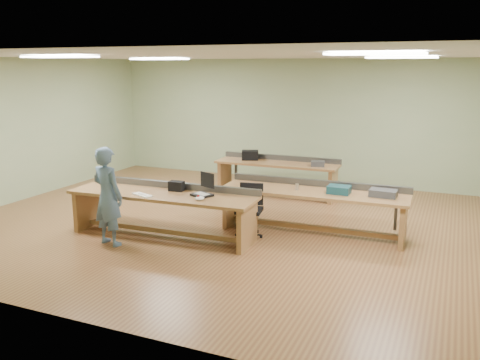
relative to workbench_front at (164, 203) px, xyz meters
The scene contains 22 objects.
floor 1.50m from the workbench_front, 48.46° to the left, with size 10.00×10.00×0.00m, color brown.
ceiling 2.80m from the workbench_front, 48.46° to the left, with size 10.00×10.00×0.00m, color silver.
wall_back 5.21m from the workbench_front, 79.65° to the left, with size 10.00×0.04×3.00m, color #9FB287.
wall_front 3.24m from the workbench_front, 72.74° to the right, with size 10.00×0.04×3.00m, color #9FB287.
wall_left 4.31m from the workbench_front, 165.72° to the left, with size 0.04×8.00×3.00m, color #9FB287.
fluor_panels 2.78m from the workbench_front, 48.46° to the left, with size 6.20×3.50×0.03m.
workbench_front is the anchor object (origin of this frame).
workbench_mid 2.55m from the workbench_front, 26.87° to the left, with size 3.20×0.94×0.86m.
workbench_back 3.47m from the workbench_front, 75.90° to the left, with size 2.73×0.77×0.86m.
person 0.96m from the workbench_front, 128.96° to the right, with size 0.58×0.38×1.60m, color slate.
laptop_base 0.73m from the workbench_front, ahead, with size 0.32×0.26×0.03m, color black.
laptop_screen 0.87m from the workbench_front, 13.30° to the left, with size 0.32×0.02×0.25m, color black.
keyboard 0.42m from the workbench_front, 123.19° to the right, with size 0.40×0.13×0.02m, color white.
trackball_mouse 0.84m from the workbench_front, 14.17° to the right, with size 0.14×0.17×0.07m, color white.
camera_bag 0.36m from the workbench_front, 55.55° to the left, with size 0.25×0.16×0.17m, color black.
task_chair 1.47m from the workbench_front, 22.83° to the left, with size 0.56×0.56×0.88m.
parts_bin_teal 2.94m from the workbench_front, 22.33° to the left, with size 0.37×0.27×0.13m, color #153C45.
parts_bin_grey 3.62m from the workbench_front, 19.08° to the left, with size 0.43×0.27×0.12m, color #343436.
mug 2.81m from the workbench_front, 24.09° to the left, with size 0.13×0.13×0.10m, color #343436.
drinks_can 2.28m from the workbench_front, 28.04° to the left, with size 0.06×0.06×0.11m, color silver.
storage_box_back 3.43m from the workbench_front, 87.02° to the left, with size 0.37×0.26×0.21m, color black.
tray_back 3.73m from the workbench_front, 61.29° to the left, with size 0.28×0.21×0.11m, color #343436.
Camera 1 is at (3.51, -8.10, 2.82)m, focal length 38.00 mm.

